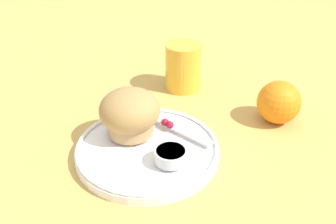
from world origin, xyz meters
name	(u,v)px	position (x,y,z in m)	size (l,w,h in m)	color
ground_plane	(153,142)	(0.00, 0.00, 0.00)	(3.00, 3.00, 0.00)	tan
plate	(147,149)	(0.02, -0.03, 0.01)	(0.23, 0.23, 0.02)	white
muffin	(130,113)	(-0.03, -0.02, 0.06)	(0.10, 0.10, 0.08)	tan
cream_ramekin	(171,155)	(0.07, -0.03, 0.03)	(0.05, 0.05, 0.02)	silver
berry_pair	(167,123)	(0.01, 0.03, 0.03)	(0.03, 0.01, 0.01)	maroon
butter_knife	(171,125)	(0.01, 0.03, 0.02)	(0.17, 0.03, 0.00)	silver
orange_fruit	(279,102)	(0.11, 0.20, 0.04)	(0.08, 0.08, 0.08)	orange
juice_glass	(183,67)	(-0.10, 0.18, 0.05)	(0.07, 0.07, 0.10)	gold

